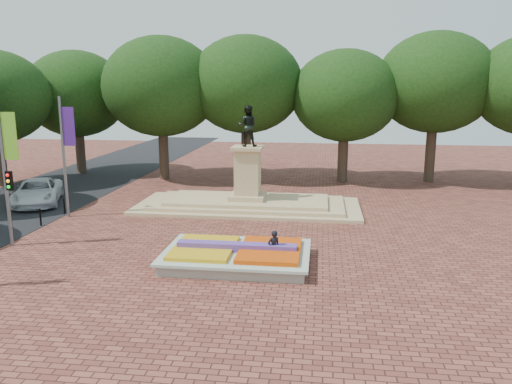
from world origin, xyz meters
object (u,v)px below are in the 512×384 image
flower_bed (237,255)px  van (38,192)px  pedestrian (274,248)px  monument (248,194)px

flower_bed → van: van is taller
flower_bed → pedestrian: pedestrian is taller
monument → pedestrian: 10.33m
flower_bed → monument: bearing=95.9°
monument → pedestrian: bearing=-75.4°
flower_bed → monument: (-1.03, 10.00, 0.50)m
flower_bed → monument: size_ratio=0.45×
van → pedestrian: size_ratio=3.73×
monument → van: size_ratio=2.44×
monument → van: monument is taller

